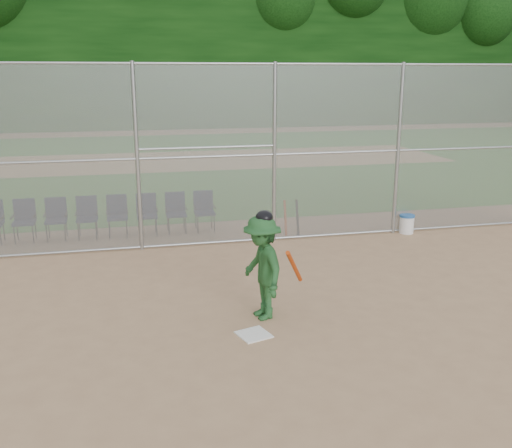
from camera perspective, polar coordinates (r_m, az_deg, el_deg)
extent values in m
plane|color=tan|center=(8.48, 3.90, -11.48)|extent=(100.00, 100.00, 0.00)
plane|color=#27671F|center=(25.63, -7.90, 6.30)|extent=(100.00, 100.00, 0.00)
plane|color=tan|center=(25.63, -7.90, 6.30)|extent=(24.00, 24.00, 0.00)
cube|color=gray|center=(12.58, -2.59, 6.82)|extent=(16.00, 0.02, 4.00)
cylinder|color=#9EA3A8|center=(12.46, -2.70, 15.73)|extent=(16.00, 0.05, 0.05)
cube|color=black|center=(42.35, -10.44, 16.98)|extent=(80.00, 5.00, 11.00)
cube|color=white|center=(8.59, -0.23, -10.99)|extent=(0.55, 0.55, 0.02)
imported|color=#215427|center=(8.88, 0.60, -4.38)|extent=(0.80, 1.16, 1.66)
ellipsoid|color=black|center=(8.65, 0.62, 0.62)|extent=(0.27, 0.30, 0.23)
cylinder|color=#D04613|center=(8.58, 3.84, -4.27)|extent=(0.43, 0.55, 0.66)
cylinder|color=white|center=(14.25, 14.83, -0.09)|extent=(0.34, 0.34, 0.40)
cylinder|color=#265CA5|center=(14.20, 14.89, 0.80)|extent=(0.36, 0.36, 0.05)
cylinder|color=#D84C14|center=(13.57, 2.95, 0.61)|extent=(0.06, 0.24, 0.84)
cylinder|color=black|center=(13.66, 4.16, 0.67)|extent=(0.06, 0.27, 0.84)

